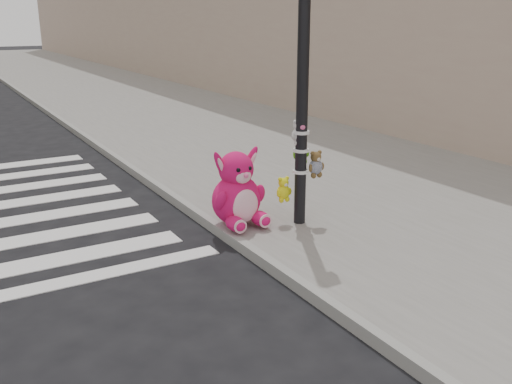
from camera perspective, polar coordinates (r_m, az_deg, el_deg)
ground at (r=5.65m, az=-7.60°, el=-14.44°), size 120.00×120.00×0.00m
sidewalk_near at (r=16.24m, az=-5.11°, el=6.91°), size 7.00×80.00×0.14m
curb_edge at (r=15.13m, az=-17.05°, el=5.46°), size 0.12×80.00×0.15m
signal_pole at (r=7.76m, az=4.64°, el=8.46°), size 0.68×0.50×4.00m
pink_bunny at (r=7.91m, az=-1.86°, el=-0.16°), size 0.78×0.82×1.11m
red_teddy at (r=8.21m, az=-2.62°, el=-2.02°), size 0.16×0.12×0.22m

